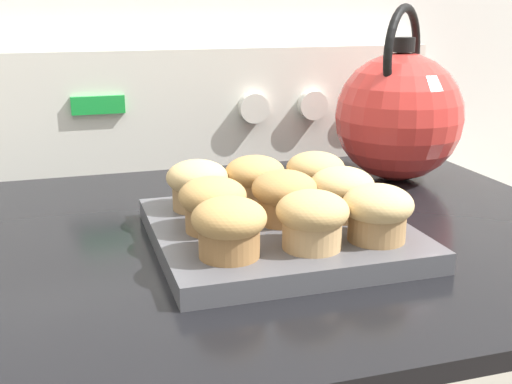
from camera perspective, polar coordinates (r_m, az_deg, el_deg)
name	(u,v)px	position (r m, az deg, el deg)	size (l,w,h in m)	color
control_panel	(207,107)	(1.03, -4.37, 7.58)	(0.75, 0.07, 0.18)	silver
muffin_pan	(278,233)	(0.70, 2.00, -3.64)	(0.27, 0.27, 0.02)	#4C4C51
muffin_r0_c0	(229,226)	(0.59, -2.41, -3.04)	(0.07, 0.07, 0.06)	olive
muffin_r0_c1	(308,219)	(0.61, 4.63, -2.40)	(0.07, 0.07, 0.06)	tan
muffin_r0_c2	(378,211)	(0.65, 10.75, -1.71)	(0.07, 0.07, 0.06)	#A37A4C
muffin_r1_c0	(213,203)	(0.66, -3.88, -0.98)	(0.07, 0.07, 0.06)	olive
muffin_r1_c1	(280,196)	(0.69, 2.15, -0.34)	(0.07, 0.07, 0.06)	olive
muffin_r1_c2	(342,191)	(0.71, 7.65, 0.05)	(0.07, 0.07, 0.06)	#A37A4C
muffin_r2_c0	(197,183)	(0.74, -5.24, 0.76)	(0.07, 0.07, 0.06)	#A37A4C
muffin_r2_c1	(255,179)	(0.75, -0.10, 1.20)	(0.07, 0.07, 0.06)	#A37A4C
muffin_r2_c2	(315,174)	(0.78, 5.30, 1.60)	(0.07, 0.07, 0.06)	#A37A4C
tea_kettle	(399,114)	(0.95, 12.60, 6.77)	(0.19, 0.19, 0.25)	red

